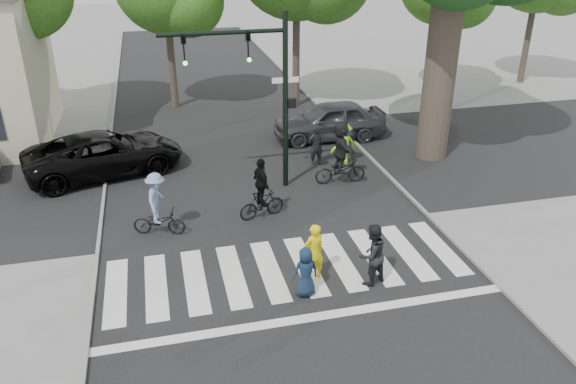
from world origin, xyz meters
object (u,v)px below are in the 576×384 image
(cyclist_right, at_px, (341,156))
(car_suv, at_px, (104,154))
(cyclist_mid, at_px, (262,194))
(pedestrian_woman, at_px, (314,252))
(cyclist_left, at_px, (158,208))
(pedestrian_adult, at_px, (372,255))
(traffic_signal, at_px, (260,79))
(pedestrian_child, at_px, (306,272))
(car_grey, at_px, (329,121))

(cyclist_right, height_order, car_suv, cyclist_right)
(cyclist_mid, bearing_deg, pedestrian_woman, -80.26)
(cyclist_left, bearing_deg, pedestrian_adult, -36.89)
(pedestrian_adult, relative_size, cyclist_right, 0.73)
(traffic_signal, height_order, cyclist_left, traffic_signal)
(pedestrian_woman, relative_size, cyclist_right, 0.70)
(traffic_signal, relative_size, pedestrian_woman, 3.73)
(pedestrian_adult, xyz_separation_m, cyclist_mid, (-2.01, 4.20, -0.03))
(pedestrian_adult, xyz_separation_m, cyclist_right, (1.23, 6.10, 0.19))
(pedestrian_woman, distance_m, cyclist_mid, 3.72)
(traffic_signal, distance_m, pedestrian_child, 7.23)
(pedestrian_woman, bearing_deg, cyclist_mid, -95.99)
(car_suv, bearing_deg, cyclist_left, -176.04)
(pedestrian_adult, xyz_separation_m, car_suv, (-6.94, 8.99, -0.06))
(traffic_signal, relative_size, cyclist_right, 2.60)
(cyclist_right, relative_size, car_suv, 0.41)
(car_suv, bearing_deg, cyclist_mid, -149.18)
(pedestrian_child, relative_size, pedestrian_adult, 0.79)
(cyclist_left, xyz_separation_m, car_grey, (7.43, 6.68, -0.04))
(pedestrian_woman, height_order, pedestrian_child, pedestrian_woman)
(pedestrian_woman, relative_size, cyclist_mid, 0.81)
(traffic_signal, height_order, pedestrian_child, traffic_signal)
(pedestrian_adult, bearing_deg, pedestrian_woman, -40.91)
(pedestrian_woman, height_order, car_grey, car_grey)
(car_suv, bearing_deg, cyclist_right, -124.48)
(traffic_signal, height_order, pedestrian_woman, traffic_signal)
(pedestrian_adult, distance_m, car_grey, 10.81)
(traffic_signal, xyz_separation_m, pedestrian_child, (-0.21, -6.47, -3.23))
(pedestrian_adult, bearing_deg, cyclist_mid, -84.22)
(pedestrian_child, xyz_separation_m, pedestrian_adult, (1.77, 0.11, 0.18))
(pedestrian_adult, distance_m, cyclist_mid, 4.65)
(pedestrian_woman, xyz_separation_m, cyclist_left, (-3.81, 3.36, 0.05))
(car_suv, bearing_deg, pedestrian_child, -165.40)
(pedestrian_child, bearing_deg, cyclist_mid, -92.29)
(car_grey, bearing_deg, pedestrian_adult, -11.27)
(cyclist_left, relative_size, car_grey, 0.41)
(traffic_signal, relative_size, cyclist_mid, 3.01)
(car_grey, bearing_deg, pedestrian_woman, -19.13)
(pedestrian_adult, bearing_deg, traffic_signal, -96.03)
(cyclist_mid, bearing_deg, car_suv, 135.82)
(pedestrian_woman, bearing_deg, pedestrian_child, 42.88)
(car_suv, bearing_deg, car_grey, -95.22)
(traffic_signal, height_order, car_grey, traffic_signal)
(traffic_signal, bearing_deg, cyclist_left, -145.87)
(pedestrian_woman, xyz_separation_m, cyclist_mid, (-0.63, 3.66, 0.01))
(cyclist_right, bearing_deg, pedestrian_adult, -101.44)
(traffic_signal, height_order, pedestrian_adult, traffic_signal)
(pedestrian_adult, height_order, cyclist_left, cyclist_left)
(cyclist_mid, xyz_separation_m, car_suv, (-4.93, 4.80, -0.03))
(cyclist_left, relative_size, cyclist_mid, 0.99)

